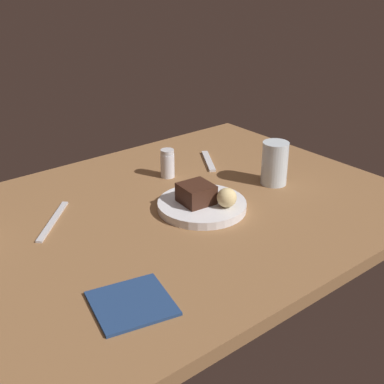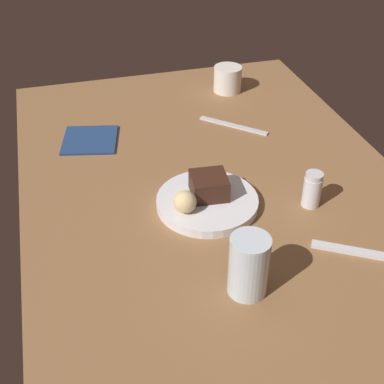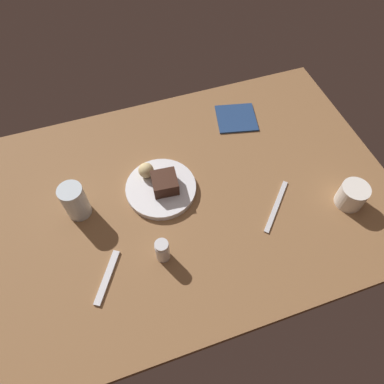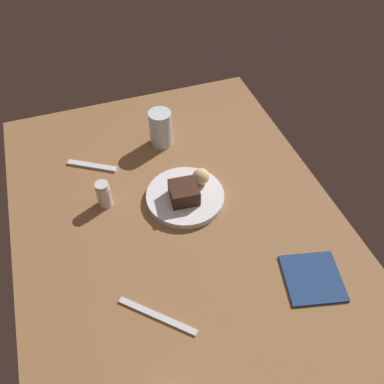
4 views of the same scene
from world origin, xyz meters
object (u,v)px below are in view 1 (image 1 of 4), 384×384
Objects in this scene: chocolate_cake_slice at (196,194)px; dessert_plate at (202,205)px; water_glass at (275,163)px; salt_shaker at (167,163)px; bread_roll at (227,198)px; dessert_spoon at (208,161)px; folded_napkin at (132,303)px; butter_knife at (53,221)px.

dessert_plate is at bearing -29.33° from chocolate_cake_slice.
water_glass is at bearing -0.86° from dessert_plate.
dessert_plate is at bearing -104.39° from salt_shaker.
bread_roll reaches higher than dessert_spoon.
water_glass is 0.76× the size of dessert_spoon.
salt_shaker is at bearing 46.98° from folded_napkin.
dessert_spoon is 1.11× the size of folded_napkin.
chocolate_cake_slice is at bearing 123.11° from bread_roll.
salt_shaker is 28.68cm from water_glass.
bread_roll is 39.25cm from folded_napkin.
water_glass is 0.60× the size of butter_knife.
salt_shaker is 0.41× the size of butter_knife.
salt_shaker reaches higher than folded_napkin.
bread_roll is 0.35× the size of folded_napkin.
water_glass reaches higher than folded_napkin.
water_glass is at bearing 40.60° from dessert_spoon.
salt_shaker is 0.52× the size of dessert_spoon.
folded_napkin is at bearing -146.57° from chocolate_cake_slice.
dessert_spoon is 68.81cm from folded_napkin.
butter_knife is at bearing 85.82° from folded_napkin.
folded_napkin is (-36.08, -14.93, -3.97)cm from bread_roll.
dessert_plate is 2.71× the size of salt_shaker.
water_glass is (24.51, -0.37, 4.76)cm from dessert_plate.
chocolate_cake_slice is at bearing 33.43° from folded_napkin.
butter_knife is at bearing 162.96° from water_glass.
dessert_spoon is (15.58, 1.05, -3.51)cm from salt_shaker.
chocolate_cake_slice is 0.49× the size of dessert_spoon.
dessert_plate reaches higher than dessert_spoon.
dessert_plate is 1.58× the size of folded_napkin.
dessert_spoon is at bearing 38.05° from folded_napkin.
water_glass is at bearing 13.41° from bread_roll.
dessert_plate is at bearing 105.08° from butter_knife.
chocolate_cake_slice is at bearing 177.67° from water_glass.
water_glass is at bearing -2.33° from chocolate_cake_slice.
dessert_spoon is (22.15, 21.27, -3.89)cm from chocolate_cake_slice.
chocolate_cake_slice is 33.57cm from butter_knife.
bread_roll reaches higher than butter_knife.
chocolate_cake_slice is (-1.21, 0.68, 3.26)cm from dessert_plate.
chocolate_cake_slice reaches higher than dessert_spoon.
butter_knife is at bearing 151.61° from dessert_plate.
bread_roll is at bearing 22.48° from folded_napkin.
bread_roll is at bearing -56.89° from chocolate_cake_slice.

